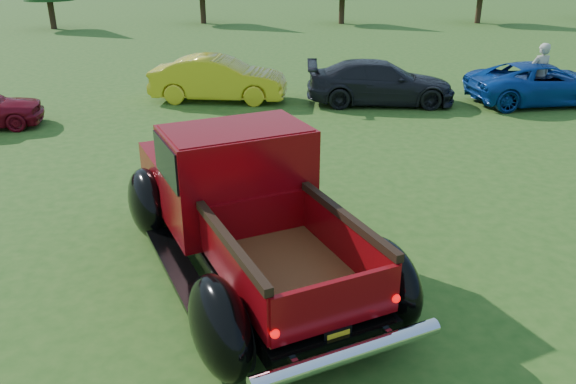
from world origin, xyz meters
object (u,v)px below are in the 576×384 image
object	(u,v)px
show_car_yellow	(219,79)
show_car_grey	(380,82)
show_car_blue	(542,83)
spectator	(539,74)
pickup_truck	(238,199)

from	to	relation	value
show_car_yellow	show_car_grey	xyz separation A→B (m)	(5.00, -0.82, -0.04)
show_car_blue	spectator	world-z (taller)	spectator
show_car_grey	show_car_blue	size ratio (longest dim) A/B	1.00
show_car_yellow	spectator	distance (m)	9.95
pickup_truck	show_car_grey	distance (m)	10.32
show_car_yellow	show_car_grey	world-z (taller)	show_car_yellow
show_car_blue	show_car_yellow	bearing A→B (deg)	79.69
pickup_truck	show_car_yellow	distance (m)	10.14
pickup_truck	show_car_yellow	bearing A→B (deg)	73.08
show_car_grey	show_car_yellow	bearing A→B (deg)	87.39
pickup_truck	show_car_blue	bearing A→B (deg)	23.14
pickup_truck	spectator	world-z (taller)	pickup_truck
show_car_yellow	show_car_blue	xyz separation A→B (m)	(9.99, -1.28, -0.07)
pickup_truck	show_car_yellow	xyz separation A→B (m)	(-0.54, 10.12, -0.31)
show_car_blue	spectator	xyz separation A→B (m)	(-0.12, 0.03, 0.30)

